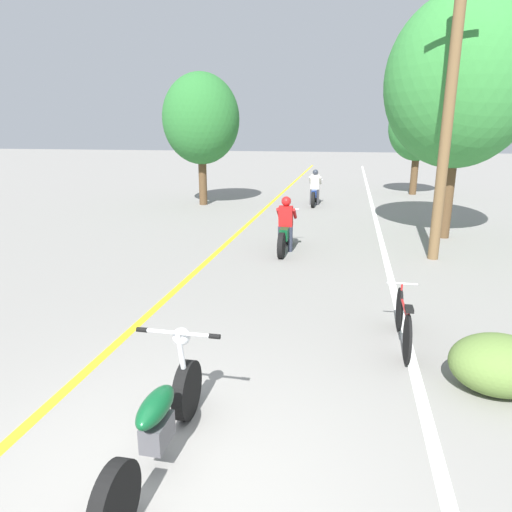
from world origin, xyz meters
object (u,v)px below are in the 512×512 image
object	(u,v)px
motorcycle_foreground	(159,423)
roadside_tree_right_near	(460,82)
roadside_tree_right_far	(419,127)
roadside_tree_left	(201,119)
motorcycle_rider_far	(315,192)
utility_pole	(448,113)
bicycle_parked	(403,321)
motorcycle_rider_lead	(286,230)

from	to	relation	value
motorcycle_foreground	roadside_tree_right_near	bearing A→B (deg)	67.29
roadside_tree_right_near	roadside_tree_right_far	size ratio (longest dim) A/B	1.39
roadside_tree_right_near	roadside_tree_left	distance (m)	9.47
roadside_tree_right_near	motorcycle_rider_far	bearing A→B (deg)	128.36
motorcycle_rider_far	roadside_tree_right_near	bearing A→B (deg)	-51.64
roadside_tree_right_near	motorcycle_rider_far	distance (m)	7.42
utility_pole	motorcycle_rider_far	distance (m)	8.65
roadside_tree_right_far	roadside_tree_left	xyz separation A→B (m)	(-8.69, -4.80, 0.28)
bicycle_parked	motorcycle_foreground	bearing A→B (deg)	-129.37
motorcycle_rider_far	utility_pole	bearing A→B (deg)	-65.63
roadside_tree_left	motorcycle_rider_lead	distance (m)	8.33
roadside_tree_left	motorcycle_rider_lead	size ratio (longest dim) A/B	2.53
utility_pole	motorcycle_foreground	xyz separation A→B (m)	(-3.59, -7.73, -2.88)
motorcycle_foreground	motorcycle_rider_far	xyz separation A→B (m)	(0.20, 15.19, 0.11)
motorcycle_rider_lead	roadside_tree_right_far	bearing A→B (deg)	68.79
motorcycle_rider_far	bicycle_parked	distance (m)	12.46
roadside_tree_right_far	motorcycle_rider_lead	distance (m)	12.46
motorcycle_rider_lead	motorcycle_rider_far	size ratio (longest dim) A/B	0.95
roadside_tree_left	motorcycle_rider_far	bearing A→B (deg)	11.21
motorcycle_foreground	motorcycle_rider_lead	world-z (taller)	motorcycle_rider_lead
roadside_tree_left	bicycle_parked	size ratio (longest dim) A/B	2.96
roadside_tree_right_far	motorcycle_foreground	xyz separation A→B (m)	(-4.48, -19.12, -2.62)
roadside_tree_right_near	motorcycle_rider_far	xyz separation A→B (m)	(-4.03, 5.09, -3.61)
bicycle_parked	motorcycle_rider_lead	bearing A→B (deg)	115.98
utility_pole	motorcycle_rider_lead	bearing A→B (deg)	179.75
roadside_tree_left	motorcycle_rider_far	xyz separation A→B (m)	(4.42, 0.88, -2.79)
roadside_tree_left	roadside_tree_right_far	bearing A→B (deg)	28.93
utility_pole	roadside_tree_left	size ratio (longest dim) A/B	1.27
roadside_tree_right_far	roadside_tree_left	distance (m)	9.93
utility_pole	roadside_tree_left	bearing A→B (deg)	139.80
roadside_tree_right_far	motorcycle_rider_lead	xyz separation A→B (m)	(-4.42, -11.38, -2.51)
roadside_tree_right_near	bicycle_parked	bearing A→B (deg)	-104.27
roadside_tree_left	motorcycle_foreground	xyz separation A→B (m)	(4.22, -14.32, -2.90)
roadside_tree_right_far	bicycle_parked	xyz separation A→B (m)	(-2.07, -16.19, -2.68)
utility_pole	roadside_tree_left	xyz separation A→B (m)	(-7.80, 6.59, 0.02)
motorcycle_foreground	motorcycle_rider_far	world-z (taller)	motorcycle_rider_far
utility_pole	motorcycle_foreground	bearing A→B (deg)	-114.89
roadside_tree_left	bicycle_parked	world-z (taller)	roadside_tree_left
utility_pole	roadside_tree_left	distance (m)	10.21
utility_pole	roadside_tree_right_far	xyz separation A→B (m)	(0.89, 11.40, -0.26)
utility_pole	motorcycle_rider_far	world-z (taller)	utility_pole
motorcycle_rider_far	roadside_tree_right_far	bearing A→B (deg)	42.59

